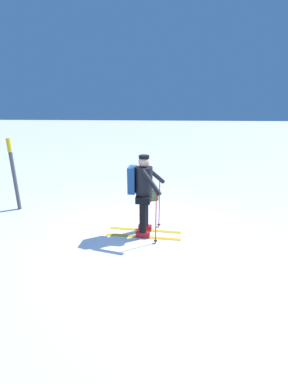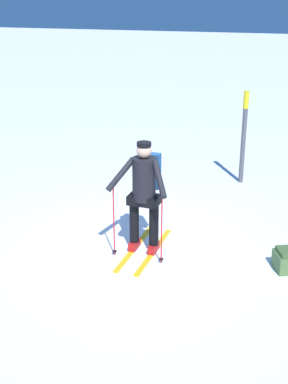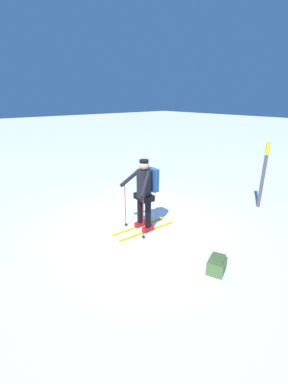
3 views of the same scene
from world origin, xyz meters
TOP-DOWN VIEW (x-y plane):
  - ground_plane at (0.00, 0.00)m, footprint 80.00×80.00m
  - skier at (0.03, 0.15)m, footprint 1.68×0.98m
  - dropped_backpack at (0.10, 2.33)m, footprint 0.47×0.42m
  - trail_marker at (-3.49, 1.31)m, footprint 0.11×0.11m

SIDE VIEW (x-z plane):
  - ground_plane at x=0.00m, z-range 0.00..0.00m
  - dropped_backpack at x=0.10m, z-range -0.01..0.32m
  - skier at x=0.03m, z-range 0.14..1.92m
  - trail_marker at x=-3.49m, z-range 0.15..2.09m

